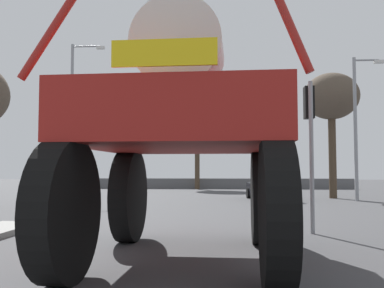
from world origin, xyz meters
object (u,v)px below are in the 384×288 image
at_px(sedan_ahead, 268,187).
at_px(oversize_sprayer, 184,134).
at_px(traffic_signal_near_right, 310,122).
at_px(streetlight_far_left, 74,112).
at_px(streetlight_far_right, 358,121).
at_px(bare_tree_right, 331,98).
at_px(bare_tree_far_center, 197,125).

bearing_deg(sedan_ahead, oversize_sprayer, 162.48).
distance_m(traffic_signal_near_right, streetlight_far_left, 18.64).
height_order(oversize_sprayer, streetlight_far_right, streetlight_far_right).
height_order(traffic_signal_near_right, streetlight_far_right, streetlight_far_right).
bearing_deg(streetlight_far_left, sedan_ahead, -10.68).
xyz_separation_m(oversize_sprayer, streetlight_far_right, (7.77, 15.49, 1.96)).
distance_m(bare_tree_right, bare_tree_far_center, 14.38).
relative_size(traffic_signal_near_right, streetlight_far_right, 0.51).
bearing_deg(traffic_signal_near_right, oversize_sprayer, -129.25).
height_order(oversize_sprayer, traffic_signal_near_right, oversize_sprayer).
distance_m(streetlight_far_right, bare_tree_right, 2.86).
xyz_separation_m(oversize_sprayer, bare_tree_far_center, (-1.49, 29.35, 3.25)).
distance_m(streetlight_far_right, bare_tree_far_center, 16.72).
xyz_separation_m(oversize_sprayer, streetlight_far_left, (-8.43, 18.17, 2.95)).
xyz_separation_m(sedan_ahead, bare_tree_far_center, (-4.63, 13.36, 4.78)).
xyz_separation_m(sedan_ahead, bare_tree_right, (3.85, 1.75, 5.07)).
distance_m(sedan_ahead, bare_tree_far_center, 14.92).
bearing_deg(oversize_sprayer, bare_tree_far_center, 4.74).
bearing_deg(bare_tree_far_center, streetlight_far_right, -56.25).
height_order(sedan_ahead, bare_tree_far_center, bare_tree_far_center).
bearing_deg(streetlight_far_right, oversize_sprayer, -116.66).
height_order(bare_tree_right, bare_tree_far_center, bare_tree_far_center).
distance_m(traffic_signal_near_right, streetlight_far_right, 12.91).
xyz_separation_m(oversize_sprayer, bare_tree_right, (7.00, 17.74, 3.54)).
relative_size(streetlight_far_left, bare_tree_right, 1.30).
relative_size(sedan_ahead, streetlight_far_left, 0.45).
xyz_separation_m(streetlight_far_right, bare_tree_far_center, (-9.26, 13.86, 1.30)).
bearing_deg(bare_tree_far_center, sedan_ahead, -70.87).
bearing_deg(streetlight_far_left, streetlight_far_right, -9.41).
bearing_deg(oversize_sprayer, traffic_signal_near_right, -37.42).
height_order(traffic_signal_near_right, streetlight_far_left, streetlight_far_left).
distance_m(streetlight_far_left, bare_tree_far_center, 13.16).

